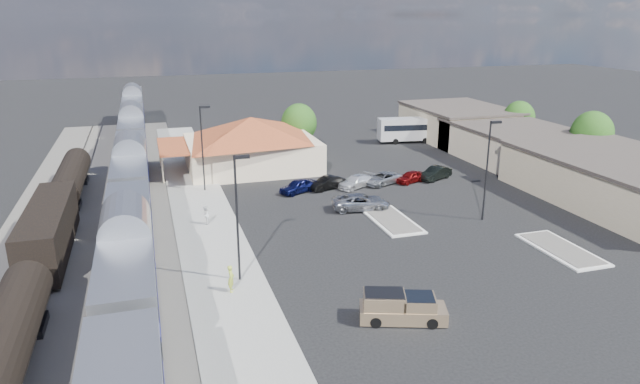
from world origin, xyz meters
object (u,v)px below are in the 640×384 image
object	(u,v)px
pickup_truck	(403,308)
suv	(361,202)
coach_bus	(416,128)
station_depot	(251,143)

from	to	relation	value
pickup_truck	suv	size ratio (longest dim) A/B	1.01
suv	pickup_truck	bearing A→B (deg)	176.33
coach_bus	station_depot	bearing A→B (deg)	115.39
suv	coach_bus	world-z (taller)	coach_bus
suv	coach_bus	size ratio (longest dim) A/B	0.49
station_depot	suv	world-z (taller)	station_depot
station_depot	coach_bus	distance (m)	26.64
station_depot	pickup_truck	xyz separation A→B (m)	(2.07, -38.13, -2.28)
coach_bus	pickup_truck	bearing A→B (deg)	161.59
station_depot	pickup_truck	distance (m)	38.25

